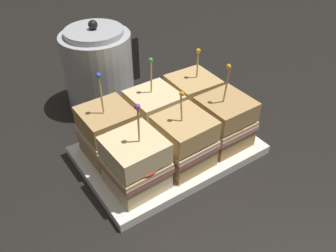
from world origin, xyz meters
The scene contains 9 objects.
ground_plane centered at (0.00, 0.00, 0.00)m, with size 6.00×6.00×0.00m, color black.
serving_platter centered at (0.00, 0.00, 0.01)m, with size 0.34×0.23×0.02m.
sandwich_front_left centered at (-0.10, -0.05, 0.07)m, with size 0.10×0.10×0.17m.
sandwich_front_center centered at (0.00, -0.05, 0.07)m, with size 0.10×0.10×0.16m.
sandwich_front_right centered at (0.10, -0.05, 0.07)m, with size 0.10×0.10×0.18m.
sandwich_back_left centered at (-0.10, 0.05, 0.07)m, with size 0.10×0.10×0.18m.
sandwich_back_center centered at (0.00, 0.05, 0.07)m, with size 0.10×0.10×0.17m.
sandwich_back_right centered at (0.10, 0.05, 0.07)m, with size 0.10×0.10×0.16m.
kettle_steel centered at (-0.03, 0.24, 0.09)m, with size 0.18×0.15×0.21m.
Camera 1 is at (-0.30, -0.44, 0.48)m, focal length 38.00 mm.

